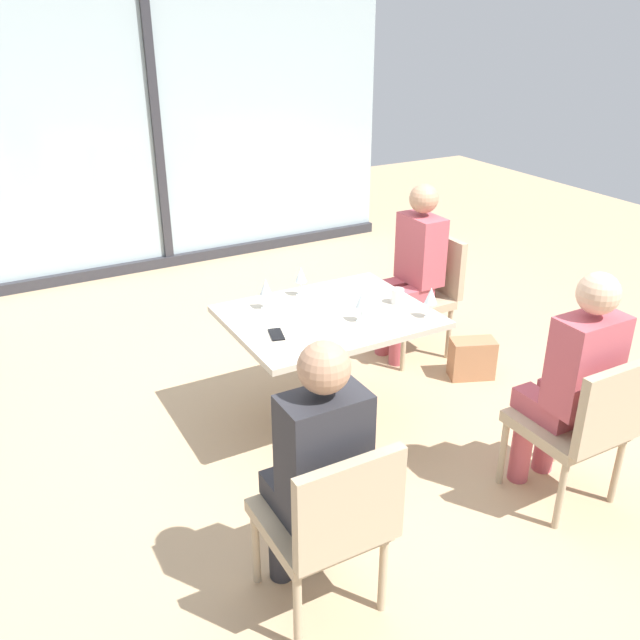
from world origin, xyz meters
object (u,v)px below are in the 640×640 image
wine_glass_0 (431,296)px  wine_glass_2 (266,288)px  wine_glass_3 (362,300)px  chair_front_right (583,422)px  coffee_cup (397,296)px  wine_glass_1 (301,275)px  dining_table_main (328,344)px  handbag_0 (472,358)px  cell_phone_on_table (276,334)px  chair_front_left (330,519)px  person_front_right (572,376)px  person_front_left (316,463)px  chair_far_right (423,288)px  person_far_right (413,264)px

wine_glass_0 → wine_glass_2: size_ratio=1.00×
wine_glass_0 → wine_glass_3: (-0.37, 0.14, 0.00)m
chair_front_right → coffee_cup: size_ratio=9.67×
wine_glass_2 → wine_glass_3: size_ratio=1.00×
wine_glass_0 → wine_glass_1: size_ratio=1.00×
dining_table_main → handbag_0: size_ratio=3.81×
cell_phone_on_table → wine_glass_3: bearing=6.1°
wine_glass_2 → handbag_0: size_ratio=0.62×
chair_front_right → chair_front_left: bearing=180.0°
person_front_right → coffee_cup: 1.14m
person_front_left → wine_glass_1: bearing=64.5°
chair_far_right → person_front_right: (-0.36, -1.66, 0.20)m
chair_far_right → wine_glass_0: bearing=-125.8°
person_front_left → person_far_right: bearing=44.7°
wine_glass_2 → coffee_cup: size_ratio=2.06×
dining_table_main → cell_phone_on_table: bearing=-164.7°
wine_glass_0 → wine_glass_3: bearing=158.6°
cell_phone_on_table → chair_front_right: bearing=-31.9°
wine_glass_3 → chair_far_right: bearing=35.3°
chair_far_right → chair_front_left: same height
handbag_0 → chair_far_right: bearing=119.9°
chair_front_left → wine_glass_2: (0.44, 1.51, 0.37)m
wine_glass_0 → wine_glass_1: 0.81m
person_front_right → chair_far_right: bearing=77.8°
wine_glass_3 → chair_front_right: bearing=-61.0°
coffee_cup → wine_glass_0: bearing=-81.1°
wine_glass_2 → cell_phone_on_table: (-0.10, -0.35, -0.13)m
chair_front_left → wine_glass_3: (0.83, 1.09, 0.37)m
dining_table_main → wine_glass_0: 0.66m
dining_table_main → handbag_0: 1.21m
dining_table_main → chair_front_right: chair_front_right is taller
dining_table_main → wine_glass_2: size_ratio=6.17×
handbag_0 → person_front_right: bearing=-87.6°
dining_table_main → coffee_cup: 0.50m
handbag_0 → wine_glass_1: bearing=-173.0°
wine_glass_3 → cell_phone_on_table: (-0.50, 0.08, -0.13)m
cell_phone_on_table → chair_far_right: bearing=37.4°
dining_table_main → handbag_0: dining_table_main is taller
chair_far_right → handbag_0: bearing=-82.5°
cell_phone_on_table → handbag_0: cell_phone_on_table is taller
wine_glass_3 → coffee_cup: bearing=19.9°
person_far_right → coffee_cup: (-0.53, -0.56, 0.08)m
person_far_right → wine_glass_2: bearing=-168.3°
chair_front_left → wine_glass_0: (1.20, 0.95, 0.37)m
person_far_right → cell_phone_on_table: size_ratio=8.75×
chair_far_right → wine_glass_3: (-0.96, -0.68, 0.37)m
dining_table_main → chair_front_left: chair_front_left is taller
dining_table_main → person_far_right: person_far_right is taller
dining_table_main → wine_glass_1: bearing=92.0°
chair_front_right → person_front_right: person_front_right is taller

